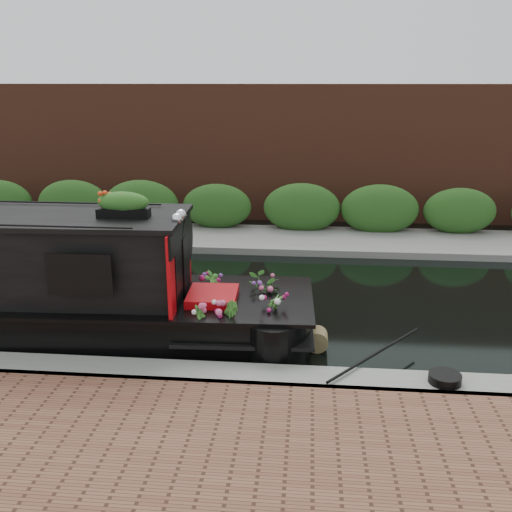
{
  "coord_description": "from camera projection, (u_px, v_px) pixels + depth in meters",
  "views": [
    {
      "loc": [
        2.38,
        -10.26,
        4.09
      ],
      "look_at": [
        1.48,
        -0.6,
        1.1
      ],
      "focal_mm": 40.0,
      "sensor_mm": 36.0,
      "label": 1
    }
  ],
  "objects": [
    {
      "name": "far_bank_path",
      "position": [
        218.0,
        241.0,
        15.17
      ],
      "size": [
        40.0,
        2.4,
        0.34
      ],
      "primitive_type": "cube",
      "color": "slate",
      "rests_on": "ground"
    },
    {
      "name": "coiled_mooring_rope",
      "position": [
        445.0,
        378.0,
        7.56
      ],
      "size": [
        0.43,
        0.43,
        0.12
      ],
      "primitive_type": "cylinder",
      "color": "black",
      "rests_on": "near_bank_coping"
    },
    {
      "name": "rope_fender",
      "position": [
        317.0,
        339.0,
        9.02
      ],
      "size": [
        0.34,
        0.34,
        0.34
      ],
      "primitive_type": "cylinder",
      "rotation": [
        1.57,
        0.0,
        0.0
      ],
      "color": "olive",
      "rests_on": "ground"
    },
    {
      "name": "near_bank_coping",
      "position": [
        134.0,
        384.0,
        8.04
      ],
      "size": [
        40.0,
        0.6,
        0.5
      ],
      "primitive_type": "cube",
      "color": "gray",
      "rests_on": "ground"
    },
    {
      "name": "ground",
      "position": [
        184.0,
        298.0,
        11.18
      ],
      "size": [
        80.0,
        80.0,
        0.0
      ],
      "primitive_type": "plane",
      "color": "black",
      "rests_on": "ground"
    },
    {
      "name": "far_hedge",
      "position": [
        223.0,
        232.0,
        16.03
      ],
      "size": [
        40.0,
        1.1,
        2.8
      ],
      "primitive_type": "cube",
      "color": "#26521B",
      "rests_on": "ground"
    },
    {
      "name": "far_brick_wall",
      "position": [
        233.0,
        216.0,
        18.03
      ],
      "size": [
        40.0,
        1.0,
        8.0
      ],
      "primitive_type": "cube",
      "color": "brown",
      "rests_on": "ground"
    }
  ]
}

